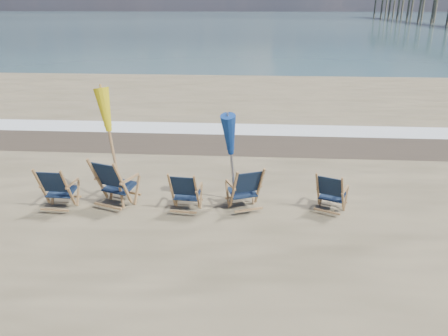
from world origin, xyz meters
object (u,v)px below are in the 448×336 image
object	(u,v)px
beach_chair_1	(123,186)
beach_chair_3	(260,188)
beach_chair_0	(68,190)
beach_chair_4	(343,196)
umbrella_blue	(232,135)
beach_chair_2	(197,194)
umbrella_yellow	(110,116)

from	to	relation	value
beach_chair_1	beach_chair_3	xyz separation A→B (m)	(2.69, 0.27, -0.07)
beach_chair_0	beach_chair_4	world-z (taller)	beach_chair_0
beach_chair_4	umbrella_blue	size ratio (longest dim) A/B	0.44
beach_chair_0	beach_chair_3	world-z (taller)	beach_chair_0
beach_chair_3	beach_chair_4	world-z (taller)	beach_chair_3
beach_chair_0	beach_chair_2	size ratio (longest dim) A/B	1.08
beach_chair_3	umbrella_yellow	bearing A→B (deg)	-23.07
beach_chair_0	beach_chair_1	distance (m)	1.08
beach_chair_3	beach_chair_4	xyz separation A→B (m)	(1.60, -0.16, -0.05)
beach_chair_1	beach_chair_4	xyz separation A→B (m)	(4.29, 0.11, -0.11)
beach_chair_0	umbrella_blue	world-z (taller)	umbrella_blue
beach_chair_3	umbrella_yellow	world-z (taller)	umbrella_yellow
beach_chair_2	beach_chair_4	world-z (taller)	beach_chair_2
beach_chair_3	beach_chair_4	distance (m)	1.61
beach_chair_1	umbrella_blue	world-z (taller)	umbrella_blue
beach_chair_1	beach_chair_2	size ratio (longest dim) A/B	1.22
beach_chair_0	beach_chair_3	xyz separation A→B (m)	(3.76, 0.40, -0.00)
beach_chair_2	beach_chair_4	distance (m)	2.83
beach_chair_0	beach_chair_1	xyz separation A→B (m)	(1.07, 0.13, 0.06)
beach_chair_4	beach_chair_1	bearing A→B (deg)	25.82
beach_chair_2	umbrella_yellow	size ratio (longest dim) A/B	0.37
umbrella_yellow	umbrella_blue	world-z (taller)	umbrella_yellow
umbrella_yellow	beach_chair_2	bearing A→B (deg)	-10.93
beach_chair_0	beach_chair_4	size ratio (longest dim) A/B	1.11
beach_chair_2	umbrella_yellow	bearing A→B (deg)	-5.01
beach_chair_2	beach_chair_3	world-z (taller)	beach_chair_3
beach_chair_2	umbrella_yellow	distance (m)	2.25
beach_chair_3	umbrella_blue	distance (m)	1.19
beach_chair_4	beach_chair_3	bearing A→B (deg)	18.79
beach_chair_0	umbrella_blue	xyz separation A→B (m)	(3.19, 0.64, 1.01)
beach_chair_1	beach_chair_0	bearing A→B (deg)	26.94
beach_chair_3	beach_chair_4	bearing A→B (deg)	151.95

